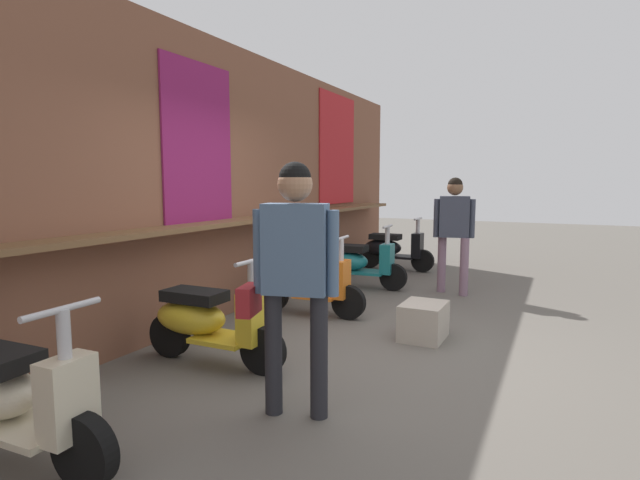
% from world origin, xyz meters
% --- Properties ---
extents(ground_plane, '(33.77, 33.77, 0.00)m').
position_xyz_m(ground_plane, '(0.00, 0.00, 0.00)').
color(ground_plane, '#605B54').
extents(market_stall_facade, '(12.06, 0.61, 3.21)m').
position_xyz_m(market_stall_facade, '(0.01, 2.02, 1.61)').
color(market_stall_facade, brown).
rests_on(market_stall_facade, ground_plane).
extents(scooter_cream, '(0.46, 1.40, 0.97)m').
position_xyz_m(scooter_cream, '(-2.66, 1.08, 0.39)').
color(scooter_cream, beige).
rests_on(scooter_cream, ground_plane).
extents(scooter_yellow, '(0.46, 1.40, 0.97)m').
position_xyz_m(scooter_yellow, '(-0.91, 1.08, 0.39)').
color(scooter_yellow, gold).
rests_on(scooter_yellow, ground_plane).
extents(scooter_orange, '(0.47, 1.40, 0.97)m').
position_xyz_m(scooter_orange, '(0.92, 1.08, 0.39)').
color(scooter_orange, orange).
rests_on(scooter_orange, ground_plane).
extents(scooter_teal, '(0.48, 1.40, 0.97)m').
position_xyz_m(scooter_teal, '(2.64, 1.08, 0.39)').
color(scooter_teal, '#197075').
rests_on(scooter_teal, ground_plane).
extents(scooter_black, '(0.46, 1.40, 0.97)m').
position_xyz_m(scooter_black, '(4.38, 1.08, 0.39)').
color(scooter_black, black).
rests_on(scooter_black, ground_plane).
extents(shopper_with_handbag, '(0.39, 0.67, 1.73)m').
position_xyz_m(shopper_with_handbag, '(-1.43, -0.09, 1.06)').
color(shopper_with_handbag, '#232328').
rests_on(shopper_with_handbag, ground_plane).
extents(shopper_passing, '(0.28, 0.56, 1.66)m').
position_xyz_m(shopper_passing, '(2.86, -0.32, 1.02)').
color(shopper_passing, gray).
rests_on(shopper_passing, ground_plane).
extents(merchandise_crate, '(0.53, 0.42, 0.37)m').
position_xyz_m(merchandise_crate, '(0.62, -0.47, 0.18)').
color(merchandise_crate, '#B2A899').
rests_on(merchandise_crate, ground_plane).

